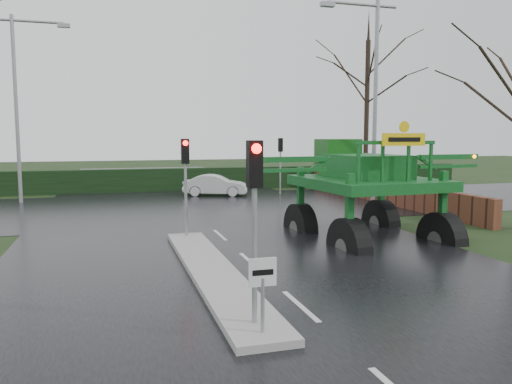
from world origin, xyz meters
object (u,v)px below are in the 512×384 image
object	(u,v)px
keep_left_sign	(263,283)
traffic_signal_far	(280,153)
white_sedan	(215,196)
street_light_left_far	(22,92)
crop_sprayer	(346,174)
traffic_signal_near	(255,193)
street_light_right	(370,86)
traffic_signal_mid	(185,166)

from	to	relation	value
keep_left_sign	traffic_signal_far	world-z (taller)	traffic_signal_far
keep_left_sign	white_sedan	distance (m)	22.10
street_light_left_far	crop_sprayer	world-z (taller)	street_light_left_far
keep_left_sign	street_light_left_far	world-z (taller)	street_light_left_far
keep_left_sign	traffic_signal_near	distance (m)	1.61
crop_sprayer	white_sedan	xyz separation A→B (m)	(-1.10, 15.36, -2.42)
street_light_right	street_light_left_far	distance (m)	18.24
traffic_signal_mid	white_sedan	distance (m)	13.54
street_light_right	crop_sprayer	size ratio (longest dim) A/B	1.09
street_light_left_far	white_sedan	distance (m)	12.16
traffic_signal_near	traffic_signal_mid	xyz separation A→B (m)	(0.00, 8.50, 0.00)
traffic_signal_far	white_sedan	bearing A→B (deg)	-3.54
traffic_signal_far	crop_sprayer	size ratio (longest dim) A/B	0.39
traffic_signal_near	white_sedan	xyz separation A→B (m)	(3.69, 21.27, -2.59)
traffic_signal_far	street_light_left_far	bearing A→B (deg)	0.03
street_light_left_far	white_sedan	world-z (taller)	street_light_left_far
white_sedan	street_light_left_far	bearing A→B (deg)	109.84
keep_left_sign	traffic_signal_mid	world-z (taller)	traffic_signal_mid
keep_left_sign	traffic_signal_near	size ratio (longest dim) A/B	0.38
keep_left_sign	street_light_left_far	bearing A→B (deg)	107.78
crop_sprayer	traffic_signal_mid	bearing A→B (deg)	147.88
keep_left_sign	traffic_signal_mid	size ratio (longest dim) A/B	0.38
white_sedan	traffic_signal_near	bearing A→B (deg)	-171.43
street_light_right	traffic_signal_mid	bearing A→B (deg)	-154.60
traffic_signal_far	crop_sprayer	world-z (taller)	crop_sprayer
keep_left_sign	crop_sprayer	world-z (taller)	crop_sprayer
traffic_signal_near	traffic_signal_mid	size ratio (longest dim) A/B	1.00
keep_left_sign	crop_sprayer	xyz separation A→B (m)	(4.78, 6.40, 1.36)
keep_left_sign	white_sedan	bearing A→B (deg)	80.38
keep_left_sign	street_light_right	xyz separation A→B (m)	(9.49, 13.50, 4.93)
street_light_right	traffic_signal_near	bearing A→B (deg)	-126.13
traffic_signal_mid	traffic_signal_near	bearing A→B (deg)	-90.00
traffic_signal_near	traffic_signal_far	size ratio (longest dim) A/B	1.00
keep_left_sign	street_light_left_far	distance (m)	23.11
traffic_signal_mid	traffic_signal_far	xyz separation A→B (m)	(7.80, 12.52, 0.00)
traffic_signal_mid	street_light_right	xyz separation A→B (m)	(9.49, 4.51, 3.40)
traffic_signal_far	street_light_left_far	size ratio (longest dim) A/B	0.35
traffic_signal_far	white_sedan	xyz separation A→B (m)	(-4.11, 0.25, -2.59)
traffic_signal_far	street_light_right	distance (m)	8.86
traffic_signal_near	traffic_signal_mid	distance (m)	8.50
traffic_signal_mid	white_sedan	size ratio (longest dim) A/B	0.91
keep_left_sign	street_light_right	bearing A→B (deg)	54.88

